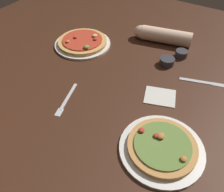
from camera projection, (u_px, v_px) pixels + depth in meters
The scene contains 9 objects.
ground_plane at pixel (112, 102), 1.04m from camera, with size 2.40×2.40×0.03m, color #3D2114.
pizza_plate_near at pixel (162, 147), 0.83m from camera, with size 0.31×0.31×0.05m.
pizza_plate_far at pixel (83, 42), 1.34m from camera, with size 0.32×0.32×0.05m.
ramekin_sauce at pixel (181, 54), 1.25m from camera, with size 0.07×0.07×0.04m, color #333338.
ramekin_butter at pixel (167, 61), 1.20m from camera, with size 0.08×0.08×0.04m, color #333338.
napkin_folded at pixel (160, 96), 1.04m from camera, with size 0.14×0.11×0.01m, color silver.
fork_left at pixel (66, 100), 1.02m from camera, with size 0.08×0.21×0.01m.
knife_right at pixel (203, 82), 1.11m from camera, with size 0.21×0.08×0.01m.
diner_arm at pixel (161, 35), 1.34m from camera, with size 0.34×0.14×0.08m.
Camera 1 is at (0.38, -0.61, 0.73)m, focal length 36.89 mm.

